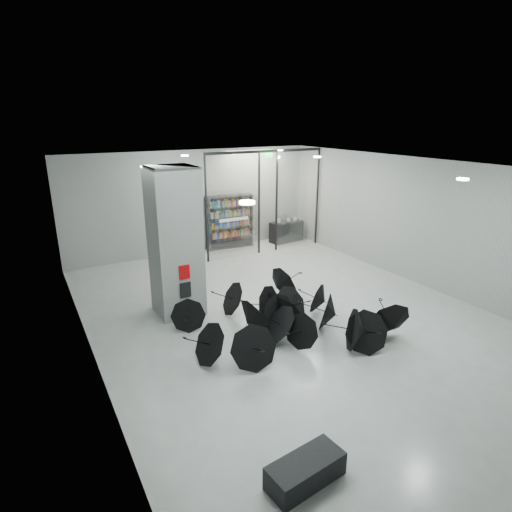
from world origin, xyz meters
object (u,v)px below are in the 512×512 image
bench (305,471)px  umbrella_cluster (289,322)px  column (175,242)px  shop_counter (286,231)px  bookshelf (230,222)px

bench → umbrella_cluster: (2.33, 3.92, 0.12)m
column → umbrella_cluster: bearing=-52.9°
column → umbrella_cluster: (1.97, -2.60, -1.69)m
bench → shop_counter: shop_counter is taller
bench → umbrella_cluster: size_ratio=0.23×
column → umbrella_cluster: size_ratio=0.75×
bookshelf → umbrella_cluster: bookshelf is taller
bench → bookshelf: bearing=63.2°
shop_counter → umbrella_cluster: umbrella_cluster is taller
column → bench: size_ratio=3.32×
bench → umbrella_cluster: bearing=53.3°
bench → bookshelf: (4.30, 11.27, 0.89)m
bookshelf → bench: bearing=-106.1°
column → bench: column is taller
bookshelf → shop_counter: bearing=-4.2°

